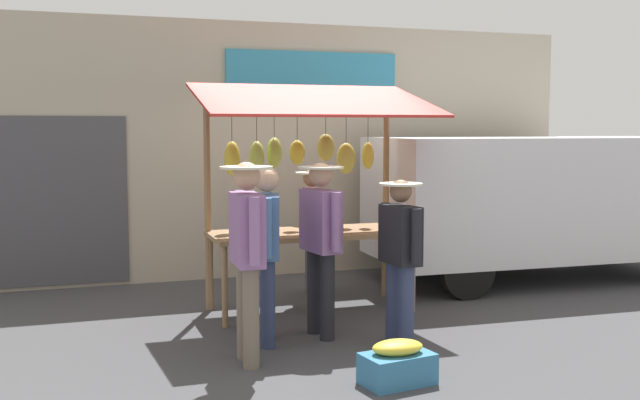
% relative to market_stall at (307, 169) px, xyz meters
% --- Properties ---
extents(ground_plane, '(40.00, 40.00, 0.00)m').
position_rel_market_stall_xyz_m(ground_plane, '(-0.03, 0.07, -1.55)').
color(ground_plane, '#424244').
extents(street_backdrop, '(9.00, 0.30, 3.40)m').
position_rel_market_stall_xyz_m(street_backdrop, '(0.02, -2.13, 0.15)').
color(street_backdrop, '#B2A893').
rests_on(street_backdrop, ground).
extents(market_stall, '(2.50, 1.46, 2.50)m').
position_rel_market_stall_xyz_m(market_stall, '(0.00, 0.00, 0.00)').
color(market_stall, olive).
rests_on(market_stall, ground).
extents(vendor_with_sunhat, '(0.39, 0.65, 1.51)m').
position_rel_market_stall_xyz_m(vendor_with_sunhat, '(-0.28, -0.68, -0.68)').
color(vendor_with_sunhat, '#4C4C51').
rests_on(vendor_with_sunhat, ground).
extents(shopper_with_ponytail, '(0.45, 0.72, 1.72)m').
position_rel_market_stall_xyz_m(shopper_with_ponytail, '(1.06, 1.65, -0.53)').
color(shopper_with_ponytail, '#726656').
rests_on(shopper_with_ponytail, ground).
extents(shopper_in_grey_tee, '(0.34, 0.68, 1.65)m').
position_rel_market_stall_xyz_m(shopper_in_grey_tee, '(0.75, 1.15, -0.60)').
color(shopper_in_grey_tee, navy).
rests_on(shopper_in_grey_tee, ground).
extents(shopper_in_striped_shirt, '(0.40, 0.67, 1.53)m').
position_rel_market_stall_xyz_m(shopper_in_striped_shirt, '(-0.40, 1.55, -0.66)').
color(shopper_in_striped_shirt, navy).
rests_on(shopper_in_striped_shirt, ground).
extents(shopper_with_shopping_bag, '(0.43, 0.71, 1.68)m').
position_rel_market_stall_xyz_m(shopper_with_shopping_bag, '(0.21, 1.08, -0.56)').
color(shopper_with_shopping_bag, '#232328').
rests_on(shopper_with_shopping_bag, ground).
extents(parked_van, '(4.46, 2.01, 1.88)m').
position_rel_market_stall_xyz_m(parked_van, '(-3.30, -0.67, -0.43)').
color(parked_van, silver).
rests_on(parked_van, ground).
extents(produce_crate_near, '(0.60, 0.43, 0.35)m').
position_rel_market_stall_xyz_m(produce_crate_near, '(0.07, 2.55, -1.39)').
color(produce_crate_near, teal).
rests_on(produce_crate_near, ground).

